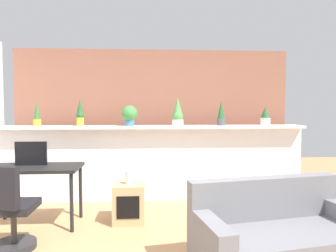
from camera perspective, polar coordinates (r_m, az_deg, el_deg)
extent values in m
cube|color=white|center=(5.09, -2.54, -6.89)|extent=(4.79, 0.16, 1.16)
cube|color=white|center=(4.98, -2.55, -0.18)|extent=(4.79, 0.39, 0.04)
cube|color=#935B47|center=(5.61, -2.69, 0.97)|extent=(4.79, 0.10, 2.50)
cylinder|color=gold|center=(5.25, -22.69, 0.54)|extent=(0.11, 0.11, 0.10)
cone|color=#2D7033|center=(5.25, -22.74, 2.63)|extent=(0.09, 0.09, 0.28)
cylinder|color=gold|center=(5.11, -15.67, 0.76)|extent=(0.11, 0.11, 0.13)
sphere|color=#235B2D|center=(5.11, -15.69, 1.91)|extent=(0.12, 0.12, 0.12)
cone|color=#235B2D|center=(5.11, -15.71, 3.45)|extent=(0.10, 0.10, 0.23)
cylinder|color=#386B84|center=(4.98, -7.01, 0.61)|extent=(0.15, 0.15, 0.10)
sphere|color=#3D843D|center=(4.98, -7.03, 2.27)|extent=(0.25, 0.25, 0.25)
cylinder|color=silver|center=(5.04, 1.77, 0.64)|extent=(0.18, 0.18, 0.10)
sphere|color=#4C9347|center=(5.03, 1.78, 1.78)|extent=(0.17, 0.17, 0.17)
cone|color=#4C9347|center=(5.03, 1.78, 3.68)|extent=(0.15, 0.15, 0.26)
cylinder|color=#4C4C51|center=(5.11, 9.61, 0.77)|extent=(0.13, 0.13, 0.12)
cone|color=#235B2D|center=(5.11, 9.63, 3.04)|extent=(0.12, 0.12, 0.29)
cylinder|color=silver|center=(5.28, 17.27, 0.76)|extent=(0.16, 0.16, 0.12)
cone|color=#235B2D|center=(5.28, 17.30, 2.39)|extent=(0.15, 0.15, 0.18)
cylinder|color=black|center=(4.00, -17.13, -13.17)|extent=(0.04, 0.04, 0.71)
cylinder|color=black|center=(4.77, -27.66, -10.70)|extent=(0.04, 0.04, 0.71)
cylinder|color=black|center=(4.47, -15.61, -11.39)|extent=(0.04, 0.04, 0.71)
cube|color=black|center=(4.28, -23.00, -7.02)|extent=(1.10, 0.60, 0.04)
cube|color=black|center=(4.36, -23.63, -4.59)|extent=(0.39, 0.04, 0.30)
cylinder|color=#262628|center=(3.87, -26.16, -18.94)|extent=(0.44, 0.44, 0.07)
cylinder|color=#333333|center=(3.80, -26.24, -16.07)|extent=(0.06, 0.06, 0.34)
cube|color=black|center=(3.73, -26.32, -13.03)|extent=(0.44, 0.44, 0.08)
cube|color=tan|center=(4.22, -7.10, -13.65)|extent=(0.40, 0.40, 0.50)
cube|color=black|center=(4.04, -7.27, -14.43)|extent=(0.28, 0.04, 0.28)
cylinder|color=silver|center=(4.11, -7.22, -9.26)|extent=(0.07, 0.07, 0.17)
cube|color=slate|center=(3.19, 20.12, -20.54)|extent=(1.67, 1.03, 0.40)
cube|color=slate|center=(3.29, 17.27, -12.32)|extent=(1.56, 0.44, 0.40)
cube|color=slate|center=(2.77, 7.57, -17.81)|extent=(0.29, 0.78, 0.16)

